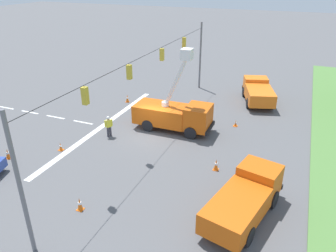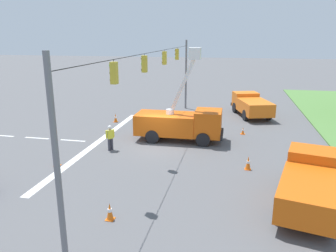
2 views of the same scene
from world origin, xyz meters
name	(u,v)px [view 2 (image 2 of 2)]	position (x,y,z in m)	size (l,w,h in m)	color
ground_plane	(157,146)	(0.00, 0.00, 0.00)	(200.00, 200.00, 0.00)	#565659
lane_markings	(79,141)	(0.00, -6.02, 0.00)	(17.60, 15.25, 0.01)	silver
signal_gantry	(157,82)	(0.07, 0.00, 4.58)	(26.20, 0.33, 7.20)	slate
utility_truck_bucket_lift	(181,122)	(-1.75, 1.37, 1.42)	(2.57, 6.50, 6.80)	#D6560F
utility_truck_support_near	(251,105)	(-10.82, 6.80, 1.11)	(6.28, 4.06, 2.03)	orange
utility_truck_support_far	(309,183)	(6.76, 8.73, 1.13)	(6.44, 3.61, 2.15)	#D6560F
road_worker	(110,136)	(1.46, -2.95, 1.00)	(0.52, 0.46, 1.77)	#383842
traffic_cone_foreground_left	(243,131)	(-4.32, 5.98, 0.27)	(0.36, 0.36, 0.58)	orange
traffic_cone_foreground_right	(57,161)	(4.75, -5.09, 0.30)	(0.36, 0.36, 0.63)	orange
traffic_cone_mid_left	(248,163)	(2.97, 6.19, 0.40)	(0.36, 0.36, 0.81)	orange
traffic_cone_mid_right	(144,126)	(-3.69, -2.05, 0.38)	(0.36, 0.36, 0.77)	orange
traffic_cone_near_bucket	(110,211)	(9.77, 0.28, 0.39)	(0.36, 0.36, 0.78)	orange
traffic_cone_lane_edge_a	(116,118)	(-5.85, -5.33, 0.39)	(0.36, 0.36, 0.79)	orange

